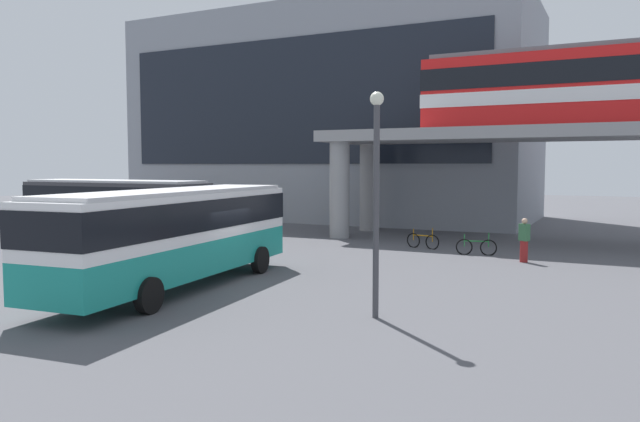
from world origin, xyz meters
The scene contains 9 objects.
ground_plane centered at (0.00, 10.00, 0.00)m, with size 120.00×120.00×0.00m, color #515156.
station_building centered at (-7.88, 26.40, 7.60)m, with size 29.77×13.70×15.20m.
train centered at (12.46, 15.72, 7.85)m, with size 19.37×2.96×3.84m.
bus_main centered at (-0.42, -1.49, 1.99)m, with size 3.55×11.23×3.22m.
bus_secondary centered at (-11.65, 7.04, 1.99)m, with size 11.05×2.81×3.22m.
bicycle_green centered at (6.67, 10.37, 0.36)m, with size 1.76×0.45×1.04m.
bicycle_orange centered at (3.89, 11.41, 0.36)m, with size 1.75×0.50×1.04m.
pedestrian_near_building centered at (8.87, 9.22, 0.87)m, with size 0.48×0.44×1.83m.
lamp_post centered at (6.73, -2.12, 3.49)m, with size 0.36×0.36×5.87m.
Camera 1 is at (12.43, -16.81, 3.99)m, focal length 34.11 mm.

